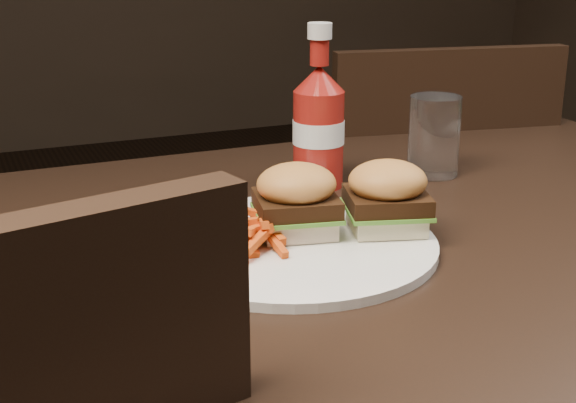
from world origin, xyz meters
name	(u,v)px	position (x,y,z in m)	size (l,w,h in m)	color
dining_table	(368,246)	(0.00, 0.00, 0.73)	(1.20, 0.80, 0.04)	black
chair_far	(400,260)	(0.39, 0.56, 0.43)	(0.43, 0.43, 0.04)	black
plate	(292,245)	(-0.10, -0.02, 0.76)	(0.31, 0.31, 0.01)	white
sandwich_half_a	(296,224)	(-0.09, 0.00, 0.77)	(0.08, 0.07, 0.02)	beige
sandwich_half_b	(386,220)	(0.00, -0.03, 0.77)	(0.08, 0.07, 0.02)	beige
fries_pile	(233,227)	(-0.17, -0.01, 0.78)	(0.10, 0.10, 0.04)	#CB540A
ketchup_bottle	(318,142)	(0.02, 0.17, 0.81)	(0.07, 0.07, 0.13)	maroon
tumbler	(434,136)	(0.19, 0.16, 0.81)	(0.07, 0.07, 0.11)	white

